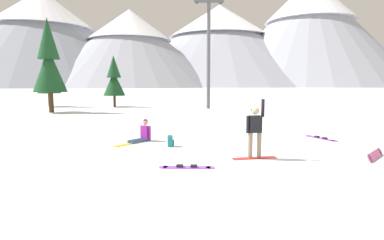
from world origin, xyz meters
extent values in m
plane|color=white|center=(0.00, 0.00, 0.00)|extent=(800.00, 800.00, 0.00)
cube|color=red|center=(0.69, -0.66, 0.01)|extent=(1.56, 0.54, 0.02)
cylinder|color=gray|center=(0.53, -0.69, 0.46)|extent=(0.15, 0.15, 0.86)
cylinder|color=gray|center=(0.85, -0.63, 0.46)|extent=(0.15, 0.15, 0.86)
cube|color=black|center=(0.69, -0.66, 1.17)|extent=(0.44, 0.31, 0.57)
cylinder|color=black|center=(0.44, -0.71, 1.17)|extent=(0.11, 0.11, 0.58)
cylinder|color=black|center=(0.95, -0.62, 1.71)|extent=(0.11, 0.11, 0.60)
sphere|color=tan|center=(0.69, -0.66, 1.62)|extent=(0.24, 0.24, 0.24)
cube|color=black|center=(0.67, -0.52, 1.63)|extent=(0.17, 0.07, 0.08)
cube|color=#335184|center=(-3.37, 2.68, 0.05)|extent=(0.46, 0.45, 0.10)
cylinder|color=#335184|center=(-3.62, 2.23, 0.07)|extent=(0.63, 0.70, 0.14)
cylinder|color=#335184|center=(-3.77, 2.36, 0.07)|extent=(0.63, 0.70, 0.14)
cube|color=yellow|center=(-3.96, 1.99, 0.01)|extent=(1.25, 1.40, 0.02)
cube|color=#8C1E8C|center=(-3.37, 2.68, 0.38)|extent=(0.46, 0.44, 0.56)
cylinder|color=#8C1E8C|center=(-3.18, 2.51, 0.40)|extent=(0.11, 0.11, 0.52)
cylinder|color=#8C1E8C|center=(-3.57, 2.85, 0.40)|extent=(0.11, 0.11, 0.52)
sphere|color=tan|center=(-3.37, 2.68, 0.82)|extent=(0.24, 0.24, 0.24)
sphere|color=#8C1E8C|center=(-3.37, 2.68, 0.87)|extent=(0.20, 0.20, 0.20)
cube|color=#993FD8|center=(-1.62, -1.76, 0.01)|extent=(1.43, 0.37, 0.02)
cylinder|color=#993FD8|center=(-2.32, -1.71, 0.01)|extent=(0.29, 0.29, 0.02)
cylinder|color=#993FD8|center=(-0.91, -1.81, 0.01)|extent=(0.29, 0.29, 0.02)
cube|color=black|center=(-1.83, -1.75, 0.06)|extent=(0.21, 0.15, 0.07)
cube|color=black|center=(-1.41, -1.78, 0.06)|extent=(0.21, 0.15, 0.07)
cube|color=pink|center=(4.76, -0.82, 0.13)|extent=(1.11, 1.10, 0.25)
cylinder|color=pink|center=(5.26, -0.33, 0.13)|extent=(0.31, 0.31, 0.25)
cylinder|color=pink|center=(4.26, -1.32, 0.13)|extent=(0.31, 0.31, 0.25)
cube|color=black|center=(4.88, -0.65, 0.15)|extent=(0.23, 0.23, 0.16)
cube|color=black|center=(4.58, -0.94, 0.15)|extent=(0.23, 0.23, 0.16)
cube|color=#993FD8|center=(4.62, 2.96, 0.01)|extent=(0.87, 1.46, 0.02)
cylinder|color=#993FD8|center=(4.32, 3.63, 0.01)|extent=(0.39, 0.39, 0.02)
cylinder|color=#993FD8|center=(4.93, 2.29, 0.01)|extent=(0.39, 0.39, 0.02)
cube|color=black|center=(4.53, 3.16, 0.06)|extent=(0.21, 0.24, 0.07)
cube|color=black|center=(4.71, 2.76, 0.06)|extent=(0.21, 0.24, 0.07)
cube|color=#1E7A7F|center=(-2.25, 1.42, 0.22)|extent=(0.22, 0.33, 0.44)
cube|color=#165B5F|center=(-2.12, 1.43, 0.15)|extent=(0.07, 0.23, 0.20)
cylinder|color=black|center=(-2.25, 1.42, 0.46)|extent=(0.03, 0.12, 0.02)
cylinder|color=#472D19|center=(-16.19, 23.19, 0.73)|extent=(0.33, 0.33, 1.46)
cone|color=#194723|center=(-16.19, 23.19, 3.02)|extent=(2.38, 2.38, 3.11)
cone|color=#194723|center=(-16.19, 23.19, 5.19)|extent=(1.54, 1.54, 2.85)
cylinder|color=#472D19|center=(-13.17, 16.32, 0.89)|extent=(0.41, 0.41, 1.79)
cone|color=#194723|center=(-13.17, 16.32, 3.69)|extent=(2.78, 2.78, 3.80)
cone|color=#194723|center=(-13.17, 16.32, 6.35)|extent=(1.81, 1.81, 3.48)
cylinder|color=#472D19|center=(-9.08, 22.75, 0.61)|extent=(0.28, 0.28, 1.22)
cone|color=#194723|center=(-9.08, 22.75, 2.51)|extent=(2.34, 2.34, 2.59)
cone|color=#194723|center=(-9.08, 22.75, 4.33)|extent=(1.52, 1.52, 2.37)
cylinder|color=#595B60|center=(0.88, 20.19, 5.16)|extent=(0.36, 0.36, 10.31)
cube|color=#595B60|center=(0.88, 20.19, 10.46)|extent=(2.91, 0.24, 0.30)
cylinder|color=black|center=(-0.28, 20.19, 10.46)|extent=(0.44, 0.10, 0.44)
cylinder|color=black|center=(2.05, 20.19, 10.46)|extent=(0.44, 0.10, 0.44)
cone|color=#8C93A3|center=(-100.47, 216.55, 33.91)|extent=(157.79, 157.79, 67.83)
cone|color=white|center=(-100.47, 216.55, 54.26)|extent=(71.00, 71.00, 27.13)
cone|color=#9EA3B2|center=(-37.52, 206.21, 26.26)|extent=(126.39, 126.39, 52.52)
cone|color=white|center=(-37.52, 206.21, 42.02)|extent=(56.88, 56.88, 21.01)
cone|color=#9EA3B2|center=(30.37, 258.27, 34.41)|extent=(191.13, 191.13, 68.81)
cone|color=white|center=(30.37, 258.27, 55.05)|extent=(86.01, 86.01, 27.53)
cone|color=#9EA3B2|center=(100.58, 239.72, 42.53)|extent=(156.38, 156.38, 85.05)
cone|color=white|center=(100.58, 239.72, 68.04)|extent=(70.37, 70.37, 34.02)
camera|label=1|loc=(-1.75, -10.77, 2.53)|focal=28.75mm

